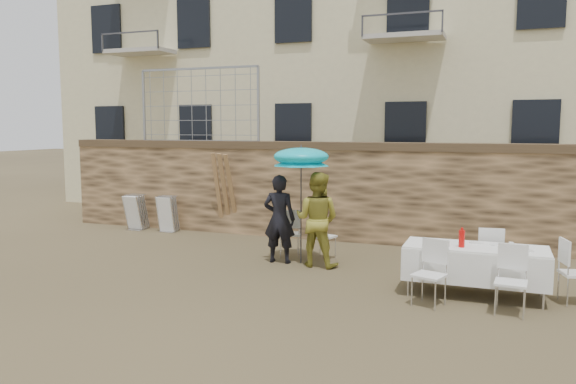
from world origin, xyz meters
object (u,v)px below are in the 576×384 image
(chair_stack_right, at_px, (170,213))
(man_suit, at_px, (279,219))
(table_chair_front_left, at_px, (429,273))
(woman_dress, at_px, (317,219))
(umbrella, at_px, (301,160))
(table_chair_back, at_px, (490,255))
(couple_chair_left, at_px, (289,233))
(table_chair_side, at_px, (576,272))
(banquet_table, at_px, (476,249))
(soda_bottle, at_px, (462,239))
(couple_chair_right, at_px, (323,235))
(table_chair_front_right, at_px, (511,281))
(chair_stack_left, at_px, (140,211))

(chair_stack_right, bearing_deg, man_suit, -29.03)
(table_chair_front_left, height_order, chair_stack_right, table_chair_front_left)
(woman_dress, xyz_separation_m, umbrella, (-0.35, 0.10, 1.09))
(woman_dress, relative_size, table_chair_back, 1.83)
(man_suit, bearing_deg, chair_stack_right, -34.61)
(man_suit, distance_m, couple_chair_left, 0.66)
(table_chair_front_left, xyz_separation_m, table_chair_back, (0.80, 1.55, 0.00))
(woman_dress, distance_m, umbrella, 1.15)
(table_chair_front_left, height_order, table_chair_side, same)
(banquet_table, bearing_deg, woman_dress, 161.84)
(man_suit, height_order, chair_stack_right, man_suit)
(umbrella, xyz_separation_m, soda_bottle, (2.98, -1.18, -1.06))
(couple_chair_right, xyz_separation_m, banquet_table, (2.88, -1.48, 0.25))
(table_chair_front_left, xyz_separation_m, table_chair_front_right, (1.10, 0.00, 0.00))
(umbrella, distance_m, table_chair_side, 4.91)
(couple_chair_right, relative_size, table_chair_side, 1.00)
(couple_chair_right, distance_m, table_chair_front_right, 4.05)
(umbrella, distance_m, table_chair_front_left, 3.47)
(woman_dress, relative_size, couple_chair_right, 1.83)
(man_suit, relative_size, couple_chair_right, 1.76)
(man_suit, bearing_deg, banquet_table, 159.89)
(table_chair_back, relative_size, table_chair_side, 1.00)
(table_chair_side, bearing_deg, table_chair_front_right, 118.99)
(table_chair_front_right, xyz_separation_m, chair_stack_left, (-8.70, 3.74, -0.02))
(table_chair_back, bearing_deg, chair_stack_left, -19.91)
(man_suit, distance_m, chair_stack_right, 4.27)
(table_chair_front_right, height_order, chair_stack_right, table_chair_front_right)
(chair_stack_right, bearing_deg, woman_dress, -24.79)
(woman_dress, relative_size, table_chair_front_right, 1.83)
(banquet_table, relative_size, chair_stack_right, 2.28)
(woman_dress, xyz_separation_m, banquet_table, (2.83, -0.93, -0.15))
(chair_stack_left, bearing_deg, woman_dress, -21.03)
(woman_dress, height_order, table_chair_front_left, woman_dress)
(couple_chair_right, height_order, table_chair_back, same)
(couple_chair_left, xyz_separation_m, soda_bottle, (3.38, -1.63, 0.43))
(couple_chair_left, bearing_deg, umbrella, 108.48)
(umbrella, relative_size, table_chair_front_left, 2.17)
(table_chair_side, bearing_deg, couple_chair_right, 57.77)
(chair_stack_left, bearing_deg, soda_bottle, -21.44)
(soda_bottle, bearing_deg, couple_chair_left, 154.29)
(table_chair_back, relative_size, chair_stack_left, 1.04)
(woman_dress, relative_size, table_chair_side, 1.83)
(couple_chair_right, relative_size, soda_bottle, 3.69)
(table_chair_front_left, xyz_separation_m, chair_stack_right, (-6.70, 3.74, -0.02))
(man_suit, xyz_separation_m, table_chair_back, (3.78, -0.13, -0.36))
(umbrella, relative_size, banquet_table, 0.99)
(umbrella, height_order, soda_bottle, umbrella)
(umbrella, xyz_separation_m, table_chair_front_left, (2.58, -1.78, -1.49))
(woman_dress, bearing_deg, table_chair_front_left, 147.01)
(couple_chair_left, relative_size, soda_bottle, 3.69)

